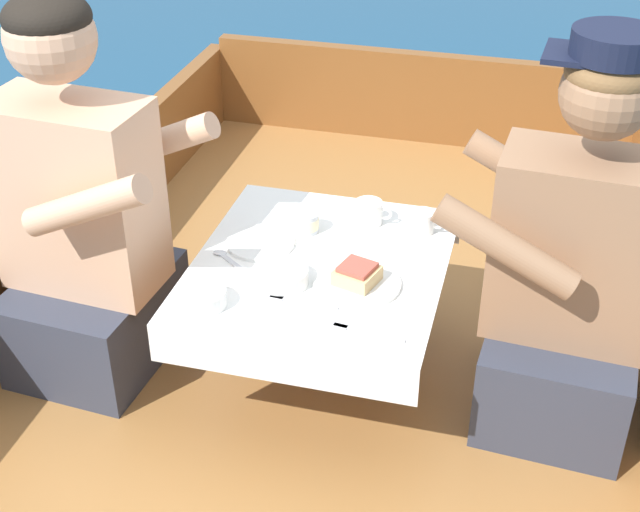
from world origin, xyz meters
The scene contains 18 objects.
ground_plane centered at (0.00, 0.00, 0.00)m, with size 60.00×60.00×0.00m, color navy.
boat_deck centered at (0.00, 0.00, 0.14)m, with size 1.83×3.18×0.28m, color #9E6B38.
gunwale_port centered at (-0.88, 0.00, 0.44)m, with size 0.06×3.18×0.32m, color brown.
bow_coaming centered at (0.00, 1.56, 0.46)m, with size 1.71×0.06×0.37m, color brown.
cockpit_table centered at (0.00, -0.04, 0.60)m, with size 0.63×0.72×0.37m.
person_port centered at (-0.62, -0.11, 0.70)m, with size 0.54×0.47×1.03m.
person_starboard centered at (0.62, -0.01, 0.68)m, with size 0.54×0.47×1.01m.
plate_sandwich centered at (0.11, -0.12, 0.65)m, with size 0.22×0.22×0.01m.
plate_bread centered at (-0.17, 0.01, 0.65)m, with size 0.18×0.18×0.01m.
sandwich centered at (0.11, -0.12, 0.68)m, with size 0.12×0.12×0.05m.
bowl_port_near centered at (-0.07, -0.15, 0.67)m, with size 0.13×0.13×0.04m.
bowl_starboard_near centered at (-0.22, -0.29, 0.67)m, with size 0.11×0.11×0.04m.
coffee_cup_port centered at (0.23, 0.18, 0.68)m, with size 0.09×0.06×0.06m.
coffee_cup_starboard centered at (0.08, 0.19, 0.68)m, with size 0.10×0.08×0.07m.
tin_can centered at (-0.07, 0.10, 0.67)m, with size 0.07×0.07×0.05m.
utensil_spoon_center centered at (-0.23, -0.09, 0.65)m, with size 0.15×0.11×0.01m.
utensil_fork_starboard centered at (-0.01, -0.22, 0.65)m, with size 0.17×0.03×0.00m.
utensil_fork_port centered at (0.16, -0.30, 0.65)m, with size 0.17×0.04×0.00m.
Camera 1 is at (0.49, -1.88, 1.87)m, focal length 50.00 mm.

